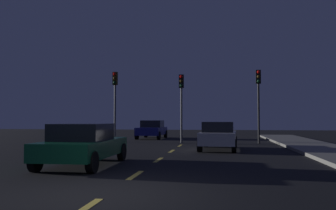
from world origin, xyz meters
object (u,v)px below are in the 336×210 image
object	(u,v)px
car_stopped_ahead	(219,135)
car_oncoming_far	(152,129)
car_adjacent_lane	(84,144)
traffic_signal_left	(115,93)
traffic_signal_right	(258,92)
traffic_signal_center	(181,95)

from	to	relation	value
car_stopped_ahead	car_oncoming_far	distance (m)	11.59
car_stopped_ahead	car_adjacent_lane	xyz separation A→B (m)	(-4.54, -7.02, -0.01)
traffic_signal_left	car_adjacent_lane	size ratio (longest dim) A/B	1.09
traffic_signal_right	car_adjacent_lane	bearing A→B (deg)	-120.48
car_stopped_ahead	traffic_signal_right	bearing A→B (deg)	63.04
traffic_signal_center	car_stopped_ahead	bearing A→B (deg)	-63.99
car_stopped_ahead	car_oncoming_far	size ratio (longest dim) A/B	1.00
car_oncoming_far	traffic_signal_center	bearing A→B (deg)	-59.64
traffic_signal_left	traffic_signal_right	bearing A→B (deg)	-0.00
traffic_signal_center	car_oncoming_far	size ratio (longest dim) A/B	1.06
traffic_signal_left	car_stopped_ahead	bearing A→B (deg)	-35.56
traffic_signal_left	car_stopped_ahead	world-z (taller)	traffic_signal_left
car_adjacent_lane	car_oncoming_far	bearing A→B (deg)	93.15
traffic_signal_right	traffic_signal_left	bearing A→B (deg)	180.00
traffic_signal_left	car_adjacent_lane	world-z (taller)	traffic_signal_left
traffic_signal_left	car_adjacent_lane	xyz separation A→B (m)	(2.59, -12.11, -2.69)
traffic_signal_left	car_oncoming_far	xyz separation A→B (m)	(1.64, 5.12, -2.66)
car_adjacent_lane	car_oncoming_far	world-z (taller)	car_oncoming_far
traffic_signal_center	traffic_signal_right	bearing A→B (deg)	0.01
traffic_signal_right	car_adjacent_lane	xyz separation A→B (m)	(-7.13, -12.11, -2.65)
traffic_signal_right	car_stopped_ahead	xyz separation A→B (m)	(-2.59, -5.09, -2.64)
traffic_signal_left	traffic_signal_right	size ratio (longest dim) A/B	1.01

